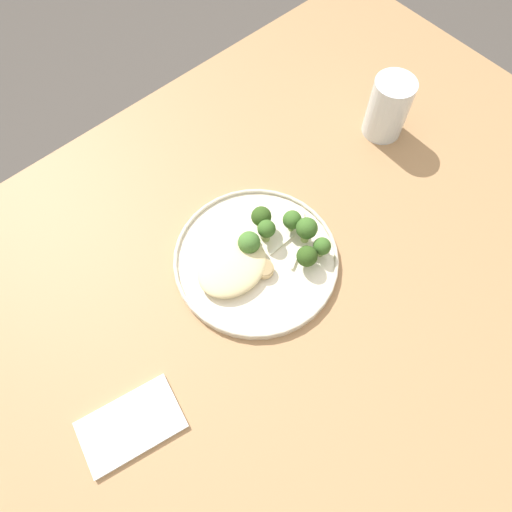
% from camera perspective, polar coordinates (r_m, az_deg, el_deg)
% --- Properties ---
extents(ground, '(6.00, 6.00, 0.00)m').
position_cam_1_polar(ground, '(1.54, 2.08, -13.40)').
color(ground, '#47423D').
extents(wooden_dining_table, '(1.40, 1.00, 0.74)m').
position_cam_1_polar(wooden_dining_table, '(0.91, 3.43, -3.63)').
color(wooden_dining_table, '#9E754C').
rests_on(wooden_dining_table, ground).
extents(dinner_plate, '(0.29, 0.29, 0.02)m').
position_cam_1_polar(dinner_plate, '(0.84, 0.00, -0.36)').
color(dinner_plate, beige).
rests_on(dinner_plate, wooden_dining_table).
extents(noodle_bed, '(0.13, 0.10, 0.03)m').
position_cam_1_polar(noodle_bed, '(0.81, -2.85, -1.39)').
color(noodle_bed, beige).
rests_on(noodle_bed, dinner_plate).
extents(seared_scallop_on_noodles, '(0.03, 0.03, 0.01)m').
position_cam_1_polar(seared_scallop_on_noodles, '(0.82, -3.00, -1.58)').
color(seared_scallop_on_noodles, '#DBB77A').
rests_on(seared_scallop_on_noodles, dinner_plate).
extents(seared_scallop_tiny_bay, '(0.03, 0.03, 0.01)m').
position_cam_1_polar(seared_scallop_tiny_bay, '(0.81, 0.98, -1.57)').
color(seared_scallop_tiny_bay, '#DBB77A').
rests_on(seared_scallop_tiny_bay, dinner_plate).
extents(seared_scallop_half_hidden, '(0.03, 0.03, 0.01)m').
position_cam_1_polar(seared_scallop_half_hidden, '(0.81, -4.03, -3.07)').
color(seared_scallop_half_hidden, '#DBB77A').
rests_on(seared_scallop_half_hidden, dinner_plate).
extents(seared_scallop_tilted_round, '(0.03, 0.03, 0.01)m').
position_cam_1_polar(seared_scallop_tilted_round, '(0.80, -5.32, -3.67)').
color(seared_scallop_tilted_round, '#E5C689').
rests_on(seared_scallop_tilted_round, dinner_plate).
extents(seared_scallop_front_small, '(0.03, 0.03, 0.01)m').
position_cam_1_polar(seared_scallop_front_small, '(0.84, -0.69, 1.40)').
color(seared_scallop_front_small, beige).
rests_on(seared_scallop_front_small, dinner_plate).
extents(seared_scallop_center_golden, '(0.02, 0.02, 0.01)m').
position_cam_1_polar(seared_scallop_center_golden, '(0.82, -0.15, -0.34)').
color(seared_scallop_center_golden, '#E5C689').
rests_on(seared_scallop_center_golden, dinner_plate).
extents(broccoli_floret_rear_charred, '(0.04, 0.04, 0.05)m').
position_cam_1_polar(broccoli_floret_rear_charred, '(0.84, 0.63, 4.68)').
color(broccoli_floret_rear_charred, '#89A356').
rests_on(broccoli_floret_rear_charred, dinner_plate).
extents(broccoli_floret_near_rim, '(0.04, 0.04, 0.06)m').
position_cam_1_polar(broccoli_floret_near_rim, '(0.82, 6.09, 3.25)').
color(broccoli_floret_near_rim, '#89A356').
rests_on(broccoli_floret_near_rim, dinner_plate).
extents(broccoli_floret_beside_noodles, '(0.03, 0.03, 0.05)m').
position_cam_1_polar(broccoli_floret_beside_noodles, '(0.82, 1.26, 3.19)').
color(broccoli_floret_beside_noodles, '#89A356').
rests_on(broccoli_floret_beside_noodles, dinner_plate).
extents(broccoli_floret_front_edge, '(0.04, 0.04, 0.05)m').
position_cam_1_polar(broccoli_floret_front_edge, '(0.81, 6.12, -0.05)').
color(broccoli_floret_front_edge, '#7A994C').
rests_on(broccoli_floret_front_edge, dinner_plate).
extents(broccoli_floret_small_sprig, '(0.03, 0.03, 0.04)m').
position_cam_1_polar(broccoli_floret_small_sprig, '(0.82, 7.92, 1.12)').
color(broccoli_floret_small_sprig, '#89A356').
rests_on(broccoli_floret_small_sprig, dinner_plate).
extents(broccoli_floret_right_tilted, '(0.03, 0.03, 0.05)m').
position_cam_1_polar(broccoli_floret_right_tilted, '(0.84, 4.36, 4.30)').
color(broccoli_floret_right_tilted, '#7A994C').
rests_on(broccoli_floret_right_tilted, dinner_plate).
extents(broccoli_floret_tall_stalk, '(0.04, 0.04, 0.05)m').
position_cam_1_polar(broccoli_floret_tall_stalk, '(0.81, -0.84, 1.59)').
color(broccoli_floret_tall_stalk, '#89A356').
rests_on(broccoli_floret_tall_stalk, dinner_plate).
extents(onion_sliver_pale_crescent, '(0.06, 0.01, 0.00)m').
position_cam_1_polar(onion_sliver_pale_crescent, '(0.84, 3.09, 1.42)').
color(onion_sliver_pale_crescent, silver).
rests_on(onion_sliver_pale_crescent, dinner_plate).
extents(onion_sliver_long_sliver, '(0.04, 0.01, 0.00)m').
position_cam_1_polar(onion_sliver_long_sliver, '(0.84, -0.49, 0.95)').
color(onion_sliver_long_sliver, silver).
rests_on(onion_sliver_long_sliver, dinner_plate).
extents(onion_sliver_curled_piece, '(0.04, 0.03, 0.00)m').
position_cam_1_polar(onion_sliver_curled_piece, '(0.83, 4.98, -0.34)').
color(onion_sliver_curled_piece, silver).
rests_on(onion_sliver_curled_piece, dinner_plate).
extents(onion_sliver_short_strip, '(0.04, 0.05, 0.00)m').
position_cam_1_polar(onion_sliver_short_strip, '(0.87, 5.71, 3.80)').
color(onion_sliver_short_strip, silver).
rests_on(onion_sliver_short_strip, dinner_plate).
extents(water_glass, '(0.08, 0.08, 0.13)m').
position_cam_1_polar(water_glass, '(1.01, 15.46, 16.46)').
color(water_glass, silver).
rests_on(water_glass, wooden_dining_table).
extents(folded_napkin, '(0.16, 0.12, 0.01)m').
position_cam_1_polar(folded_napkin, '(0.78, -14.76, -19.00)').
color(folded_napkin, white).
rests_on(folded_napkin, wooden_dining_table).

